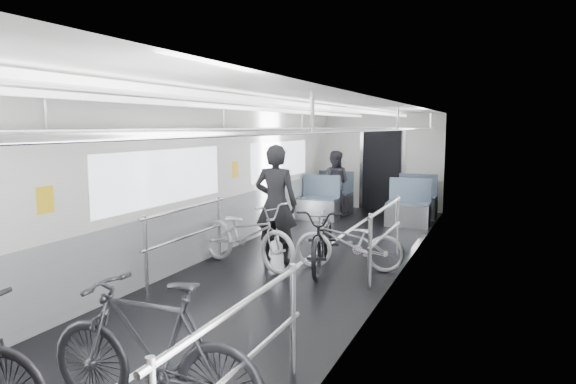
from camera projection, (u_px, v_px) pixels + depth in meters
name	position (u px, v px, depth m)	size (l,w,h in m)	color
car_shell	(311.00, 188.00, 8.11)	(3.02, 14.01, 2.41)	black
bike_left_far	(247.00, 234.00, 7.63)	(0.66, 1.89, 1.00)	#ACADB1
bike_right_near	(152.00, 351.00, 3.60)	(0.49, 1.75, 1.05)	black
bike_right_mid	(349.00, 242.00, 7.47)	(0.55, 1.59, 0.83)	silver
bike_aisle	(324.00, 238.00, 7.50)	(0.62, 1.78, 0.94)	black
person_standing	(276.00, 204.00, 7.85)	(0.67, 0.44, 1.82)	black
person_seated	(334.00, 183.00, 12.10)	(0.74, 0.58, 1.52)	#26252C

